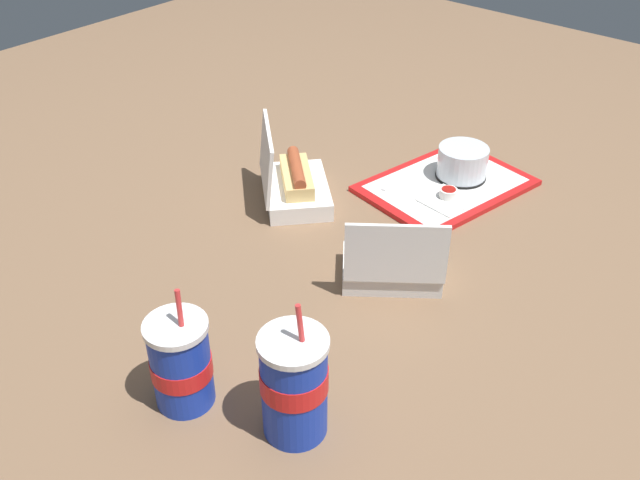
{
  "coord_description": "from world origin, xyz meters",
  "views": [
    {
      "loc": [
        -0.91,
        -0.71,
        0.85
      ],
      "look_at": [
        -0.05,
        0.03,
        0.05
      ],
      "focal_mm": 40.0,
      "sensor_mm": 36.0,
      "label": 1
    }
  ],
  "objects_px": {
    "clamshell_hotdog_center": "(293,183)",
    "soda_cup_corner": "(294,384)",
    "cake_container": "(462,163)",
    "food_tray": "(446,185)",
    "ketchup_cup": "(448,193)",
    "plastic_fork": "(398,181)",
    "clamshell_sandwich_corner": "(393,261)",
    "soda_cup_left": "(181,363)"
  },
  "relations": [
    {
      "from": "clamshell_hotdog_center",
      "to": "soda_cup_corner",
      "type": "relative_size",
      "value": 1.06
    },
    {
      "from": "cake_container",
      "to": "soda_cup_corner",
      "type": "xyz_separation_m",
      "value": [
        -0.79,
        -0.2,
        0.04
      ]
    },
    {
      "from": "food_tray",
      "to": "soda_cup_corner",
      "type": "relative_size",
      "value": 1.73
    },
    {
      "from": "ketchup_cup",
      "to": "soda_cup_corner",
      "type": "xyz_separation_m",
      "value": [
        -0.69,
        -0.17,
        0.07
      ]
    },
    {
      "from": "cake_container",
      "to": "plastic_fork",
      "type": "distance_m",
      "value": 0.15
    },
    {
      "from": "cake_container",
      "to": "soda_cup_corner",
      "type": "distance_m",
      "value": 0.82
    },
    {
      "from": "ketchup_cup",
      "to": "plastic_fork",
      "type": "bearing_deg",
      "value": 95.85
    },
    {
      "from": "plastic_fork",
      "to": "clamshell_sandwich_corner",
      "type": "relative_size",
      "value": 0.49
    },
    {
      "from": "cake_container",
      "to": "soda_cup_left",
      "type": "xyz_separation_m",
      "value": [
        -0.86,
        -0.03,
        0.03
      ]
    },
    {
      "from": "cake_container",
      "to": "clamshell_sandwich_corner",
      "type": "height_order",
      "value": "clamshell_sandwich_corner"
    },
    {
      "from": "soda_cup_left",
      "to": "soda_cup_corner",
      "type": "distance_m",
      "value": 0.18
    },
    {
      "from": "soda_cup_left",
      "to": "food_tray",
      "type": "bearing_deg",
      "value": 2.63
    },
    {
      "from": "food_tray",
      "to": "clamshell_sandwich_corner",
      "type": "relative_size",
      "value": 1.83
    },
    {
      "from": "soda_cup_left",
      "to": "cake_container",
      "type": "bearing_deg",
      "value": 1.79
    },
    {
      "from": "food_tray",
      "to": "soda_cup_corner",
      "type": "bearing_deg",
      "value": -164.53
    },
    {
      "from": "plastic_fork",
      "to": "ketchup_cup",
      "type": "bearing_deg",
      "value": -82.72
    },
    {
      "from": "soda_cup_left",
      "to": "plastic_fork",
      "type": "bearing_deg",
      "value": 9.46
    },
    {
      "from": "cake_container",
      "to": "soda_cup_left",
      "type": "bearing_deg",
      "value": -178.21
    },
    {
      "from": "plastic_fork",
      "to": "clamshell_sandwich_corner",
      "type": "height_order",
      "value": "clamshell_sandwich_corner"
    },
    {
      "from": "plastic_fork",
      "to": "soda_cup_left",
      "type": "relative_size",
      "value": 0.51
    },
    {
      "from": "clamshell_sandwich_corner",
      "to": "clamshell_hotdog_center",
      "type": "bearing_deg",
      "value": 74.64
    },
    {
      "from": "ketchup_cup",
      "to": "plastic_fork",
      "type": "distance_m",
      "value": 0.13
    },
    {
      "from": "ketchup_cup",
      "to": "clamshell_sandwich_corner",
      "type": "xyz_separation_m",
      "value": [
        -0.3,
        -0.06,
        0.02
      ]
    },
    {
      "from": "ketchup_cup",
      "to": "clamshell_sandwich_corner",
      "type": "relative_size",
      "value": 0.18
    },
    {
      "from": "food_tray",
      "to": "plastic_fork",
      "type": "relative_size",
      "value": 3.75
    },
    {
      "from": "clamshell_sandwich_corner",
      "to": "soda_cup_corner",
      "type": "relative_size",
      "value": 0.95
    },
    {
      "from": "plastic_fork",
      "to": "soda_cup_left",
      "type": "bearing_deg",
      "value": -169.1
    },
    {
      "from": "cake_container",
      "to": "clamshell_hotdog_center",
      "type": "bearing_deg",
      "value": 141.63
    },
    {
      "from": "clamshell_hotdog_center",
      "to": "plastic_fork",
      "type": "bearing_deg",
      "value": -37.16
    },
    {
      "from": "clamshell_sandwich_corner",
      "to": "soda_cup_left",
      "type": "xyz_separation_m",
      "value": [
        -0.46,
        0.07,
        0.03
      ]
    },
    {
      "from": "cake_container",
      "to": "clamshell_sandwich_corner",
      "type": "xyz_separation_m",
      "value": [
        -0.4,
        -0.09,
        -0.01
      ]
    },
    {
      "from": "soda_cup_corner",
      "to": "soda_cup_left",
      "type": "bearing_deg",
      "value": 112.14
    },
    {
      "from": "food_tray",
      "to": "plastic_fork",
      "type": "distance_m",
      "value": 0.11
    },
    {
      "from": "ketchup_cup",
      "to": "plastic_fork",
      "type": "xyz_separation_m",
      "value": [
        -0.01,
        0.13,
        -0.01
      ]
    },
    {
      "from": "clamshell_hotdog_center",
      "to": "food_tray",
      "type": "bearing_deg",
      "value": -41.65
    },
    {
      "from": "food_tray",
      "to": "soda_cup_left",
      "type": "bearing_deg",
      "value": -177.37
    },
    {
      "from": "food_tray",
      "to": "cake_container",
      "type": "xyz_separation_m",
      "value": [
        0.05,
        -0.01,
        0.04
      ]
    },
    {
      "from": "cake_container",
      "to": "clamshell_sandwich_corner",
      "type": "bearing_deg",
      "value": -166.9
    },
    {
      "from": "food_tray",
      "to": "soda_cup_corner",
      "type": "distance_m",
      "value": 0.78
    },
    {
      "from": "soda_cup_corner",
      "to": "clamshell_hotdog_center",
      "type": "bearing_deg",
      "value": 42.5
    },
    {
      "from": "plastic_fork",
      "to": "cake_container",
      "type": "bearing_deg",
      "value": -38.9
    },
    {
      "from": "cake_container",
      "to": "soda_cup_corner",
      "type": "height_order",
      "value": "soda_cup_corner"
    }
  ]
}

